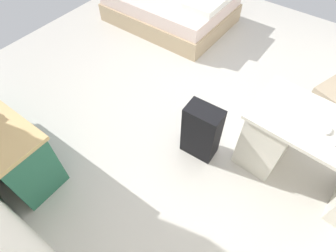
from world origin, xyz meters
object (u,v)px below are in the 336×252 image
Objects in this scene: desk at (320,158)px; suitcase_black at (201,132)px; computer_mouse at (328,130)px; bed at (171,7)px.

desk is 1.12m from suitcase_black.
suitcase_black is at bearing 18.02° from desk.
computer_mouse is (0.10, 0.02, 0.37)m from desk.
desk is 0.39m from computer_mouse.
bed is 2.65m from suitcase_black.
computer_mouse reaches higher than suitcase_black.
computer_mouse reaches higher than desk.
bed is 2.92× the size of suitcase_black.
computer_mouse is at bearing 149.63° from bed.
desk is at bearing -163.55° from computer_mouse.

